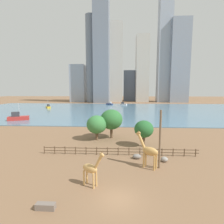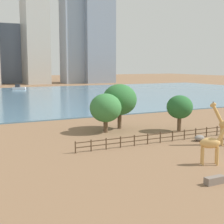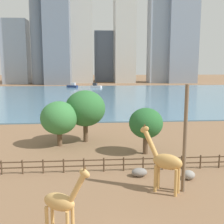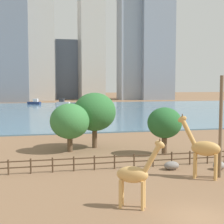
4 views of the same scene
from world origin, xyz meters
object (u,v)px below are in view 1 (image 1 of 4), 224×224
Objects in this scene: utility_pole at (160,140)px; tree_right_tall at (144,129)px; boulder_near_fence at (164,159)px; boat_ferry at (48,107)px; boat_tug at (110,104)px; tree_left_large at (97,125)px; tree_center_broad at (111,120)px; boat_barge at (123,104)px; boulder_by_pole at (137,156)px; giraffe_companion at (149,151)px; giraffe_tall at (91,169)px; boat_sailboat at (18,117)px; feeding_trough at (46,206)px.

utility_pole reaches higher than tree_right_tall.
boat_ferry reaches higher than boulder_near_fence.
boat_tug is (-15.43, 100.48, 0.52)m from boulder_near_fence.
tree_left_large is 89.45m from boat_tug.
tree_center_broad reaches higher than tree_right_tall.
tree_center_broad reaches higher than boat_barge.
boulder_by_pole is at bearing -67.99° from tree_center_broad.
utility_pole is at bearing -48.68° from boulder_by_pole.
giraffe_companion is 99.80m from boat_barge.
boat_ferry is 1.10× the size of boat_barge.
giraffe_companion is 2.24m from utility_pole.
giraffe_tall is at bearing -143.56° from boulder_near_fence.
tree_left_large is (-9.27, 13.32, 0.98)m from giraffe_companion.
utility_pole reaches higher than giraffe_companion.
boat_ferry is at bearing 74.59° from boat_sailboat.
boulder_near_fence is 0.20× the size of tree_left_large.
giraffe_companion is 4.01m from boulder_by_pole.
boat_tug is (-1.90, 112.02, 0.60)m from feeding_trough.
boulder_near_fence is at bearing 40.47° from feeding_trough.
giraffe_tall is at bearing -149.53° from utility_pole.
utility_pole is 5.69m from boulder_by_pole.
utility_pole is 1.52× the size of boat_ferry.
utility_pole reaches higher than tree_center_broad.
boat_barge reaches higher than boulder_by_pole.
tree_right_tall is 1.02× the size of boat_tug.
giraffe_tall is 0.88× the size of boat_tug.
giraffe_tall is 0.67× the size of tree_center_broad.
boat_barge reaches higher than boulder_near_fence.
utility_pole is at bearing -64.52° from boat_sailboat.
tree_left_large reaches higher than boat_barge.
utility_pole is 1.26× the size of tree_center_broad.
boat_sailboat is at bearing 149.31° from tree_center_broad.
tree_left_large is (-7.92, 10.17, 3.06)m from boulder_by_pole.
boat_tug is (-14.16, 102.73, -3.23)m from utility_pole.
tree_right_tall is (-1.02, 9.48, -0.72)m from utility_pole.
boat_sailboat is at bearing 139.85° from utility_pole.
tree_center_broad reaches higher than boat_sailboat.
giraffe_companion is 1.05× the size of boat_barge.
giraffe_companion reaches higher than boulder_by_pole.
boat_sailboat is at bearing 140.56° from boulder_by_pole.
feeding_trough is 0.25× the size of boat_sailboat.
boat_tug is (-6.54, 87.65, -3.37)m from tree_center_broad.
boat_ferry is 0.75× the size of boat_sailboat.
boat_ferry is at bearing -23.89° from giraffe_companion.
boat_ferry is (-39.95, 81.69, -1.09)m from giraffe_tall.
boat_tug is (-3.42, 89.35, -2.52)m from tree_left_large.
tree_center_broad reaches higher than boulder_by_pole.
tree_left_large is (1.52, 22.66, 3.13)m from feeding_trough.
tree_center_broad is at bearing 139.72° from tree_right_tall.
boat_tug is (-13.14, 93.24, -2.51)m from tree_right_tall.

